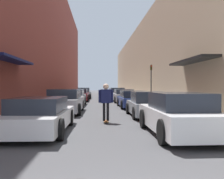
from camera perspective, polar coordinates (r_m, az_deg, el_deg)
ground at (r=26.56m, az=-2.77°, el=-2.63°), size 134.12×134.12×0.00m
curb_strip_left at (r=32.86m, az=-10.14°, el=-1.88°), size 1.80×60.96×0.12m
curb_strip_right at (r=32.95m, az=4.28°, el=-1.87°), size 1.80×60.96×0.12m
building_row_left at (r=33.84m, az=-15.15°, el=11.16°), size 4.90×60.96×15.39m
building_row_right at (r=33.58m, az=9.23°, el=6.13°), size 4.90×60.96×9.44m
parked_car_left_0 at (r=8.85m, az=-16.09°, el=-5.69°), size 1.91×4.55×1.20m
parked_car_left_1 at (r=14.86m, az=-10.59°, el=-2.72°), size 1.95×4.75×1.40m
parked_car_left_2 at (r=20.52m, az=-8.87°, el=-1.84°), size 1.96×4.39×1.31m
parked_car_left_3 at (r=26.47m, az=-7.48°, el=-1.28°), size 1.98×4.68×1.30m
parked_car_left_4 at (r=31.68m, az=-6.70°, el=-1.01°), size 2.05×4.57×1.22m
parked_car_left_5 at (r=37.16m, az=-6.46°, el=-0.66°), size 2.02×4.28×1.34m
parked_car_right_0 at (r=8.29m, az=14.82°, el=-5.58°), size 1.87×4.46×1.37m
parked_car_right_1 at (r=13.06m, az=8.06°, el=-3.45°), size 1.86×4.07×1.30m
parked_car_right_2 at (r=18.39m, az=4.62°, el=-2.27°), size 1.95×4.73×1.25m
parked_car_right_3 at (r=24.54m, az=2.59°, el=-1.47°), size 1.99×4.71×1.27m
parked_car_right_4 at (r=30.47m, az=1.17°, el=-0.94°), size 1.94×4.39×1.38m
parked_car_right_5 at (r=35.86m, az=0.61°, el=-0.77°), size 1.87×4.16×1.27m
skateboarder at (r=10.79m, az=-1.40°, el=-2.10°), size 0.64×0.78×1.68m
traffic_light at (r=22.23m, az=8.93°, el=2.34°), size 0.16×0.22×3.33m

